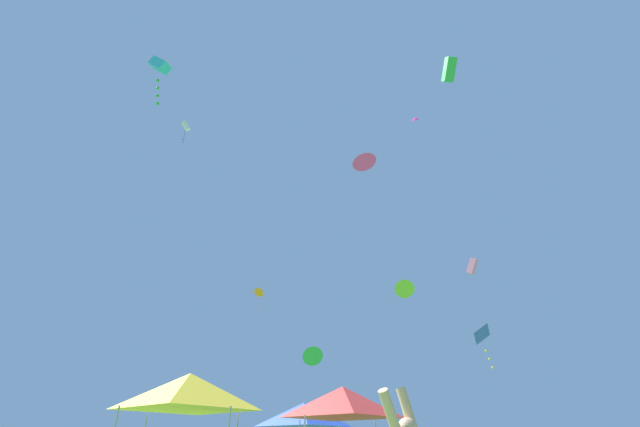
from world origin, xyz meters
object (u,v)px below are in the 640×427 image
at_px(kite_orange_delta, 259,293).
at_px(kite_pink_box, 472,266).
at_px(kite_green_delta, 313,356).
at_px(kite_cyan_box, 160,67).
at_px(kite_green_box, 449,70).
at_px(canopy_tent_blue, 304,414).
at_px(kite_lime_delta, 404,288).
at_px(kite_magenta_delta, 364,161).
at_px(kite_white_box, 186,127).
at_px(kite_magenta_diamond, 415,119).
at_px(canopy_tent_yellow, 188,391).
at_px(kite_blue_diamond, 482,335).
at_px(canopy_tent_red, 343,402).

xyz_separation_m(kite_orange_delta, kite_pink_box, (18.61, 1.21, 3.46)).
bearing_deg(kite_pink_box, kite_green_delta, -179.58).
distance_m(kite_green_delta, kite_cyan_box, 22.71).
bearing_deg(kite_green_box, kite_pink_box, 65.55).
distance_m(kite_green_box, kite_cyan_box, 16.30).
height_order(canopy_tent_blue, kite_pink_box, kite_pink_box).
height_order(canopy_tent_blue, kite_orange_delta, kite_orange_delta).
xyz_separation_m(kite_lime_delta, kite_cyan_box, (-12.92, -1.97, 11.33)).
bearing_deg(kite_magenta_delta, kite_pink_box, 48.35).
bearing_deg(kite_white_box, kite_pink_box, 28.41).
relative_size(kite_magenta_diamond, kite_magenta_delta, 0.34).
bearing_deg(kite_white_box, canopy_tent_blue, -3.65).
distance_m(kite_lime_delta, kite_magenta_diamond, 21.70).
bearing_deg(kite_magenta_diamond, canopy_tent_yellow, -136.68).
relative_size(kite_pink_box, kite_green_delta, 0.89).
xyz_separation_m(canopy_tent_blue, kite_orange_delta, (-2.94, 11.89, 9.43)).
bearing_deg(canopy_tent_yellow, kite_orange_delta, 86.47).
relative_size(kite_green_delta, kite_white_box, 1.13).
height_order(kite_blue_diamond, kite_green_delta, kite_green_delta).
bearing_deg(canopy_tent_blue, canopy_tent_red, -75.90).
distance_m(canopy_tent_yellow, kite_cyan_box, 17.12).
bearing_deg(kite_lime_delta, canopy_tent_yellow, -154.14).
distance_m(kite_blue_diamond, kite_magenta_diamond, 22.73).
distance_m(canopy_tent_blue, kite_magenta_diamond, 27.26).
relative_size(canopy_tent_yellow, kite_white_box, 2.42).
xyz_separation_m(kite_green_box, kite_cyan_box, (-16.25, 0.19, -1.34)).
distance_m(kite_orange_delta, kite_magenta_diamond, 20.26).
distance_m(canopy_tent_yellow, kite_orange_delta, 20.14).
height_order(canopy_tent_blue, canopy_tent_red, canopy_tent_red).
relative_size(canopy_tent_yellow, kite_green_delta, 2.15).
height_order(kite_orange_delta, kite_lime_delta, kite_orange_delta).
xyz_separation_m(canopy_tent_red, kite_lime_delta, (3.47, 2.55, 5.21)).
xyz_separation_m(kite_green_delta, kite_magenta_diamond, (8.51, -5.82, 19.42)).
xyz_separation_m(kite_pink_box, kite_magenta_delta, (-12.47, -14.02, 0.45)).
xyz_separation_m(canopy_tent_yellow, kite_green_delta, (5.47, 19.01, 4.67)).
bearing_deg(kite_blue_diamond, canopy_tent_blue, 170.88).
height_order(kite_green_box, kite_cyan_box, kite_green_box).
distance_m(kite_orange_delta, kite_white_box, 14.08).
xyz_separation_m(canopy_tent_red, kite_magenta_diamond, (8.84, 11.56, 24.21)).
bearing_deg(kite_green_box, kite_magenta_delta, 146.86).
relative_size(canopy_tent_blue, kite_magenta_delta, 1.62).
distance_m(kite_orange_delta, kite_green_box, 21.06).
bearing_deg(kite_magenta_delta, canopy_tent_blue, 163.96).
xyz_separation_m(kite_white_box, kite_magenta_diamond, (17.59, 6.69, 8.12)).
bearing_deg(canopy_tent_red, kite_green_box, 3.30).
bearing_deg(kite_cyan_box, kite_green_delta, 59.81).
bearing_deg(canopy_tent_blue, kite_magenta_delta, -16.04).
bearing_deg(canopy_tent_red, kite_orange_delta, 103.96).
bearing_deg(kite_orange_delta, canopy_tent_yellow, -93.53).
height_order(canopy_tent_yellow, kite_blue_diamond, kite_blue_diamond).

